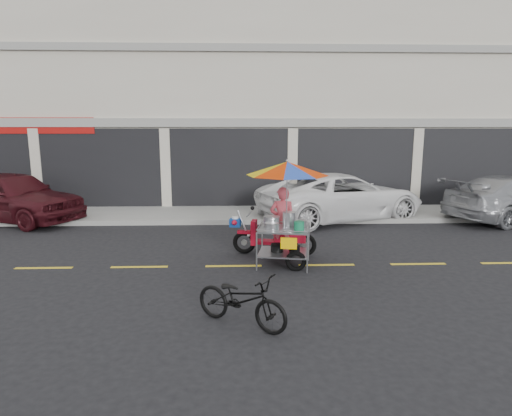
{
  "coord_description": "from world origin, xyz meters",
  "views": [
    {
      "loc": [
        -1.82,
        -8.76,
        2.89
      ],
      "look_at": [
        -1.5,
        0.6,
        1.15
      ],
      "focal_mm": 30.0,
      "sensor_mm": 36.0,
      "label": 1
    }
  ],
  "objects_px": {
    "white_pickup": "(341,196)",
    "near_bicycle": "(241,300)",
    "maroon_sedan": "(12,196)",
    "food_vendor_rig": "(284,197)"
  },
  "relations": [
    {
      "from": "near_bicycle",
      "to": "food_vendor_rig",
      "type": "distance_m",
      "value": 3.43
    },
    {
      "from": "food_vendor_rig",
      "to": "white_pickup",
      "type": "bearing_deg",
      "value": 72.82
    },
    {
      "from": "food_vendor_rig",
      "to": "maroon_sedan",
      "type": "bearing_deg",
      "value": 162.19
    },
    {
      "from": "maroon_sedan",
      "to": "food_vendor_rig",
      "type": "distance_m",
      "value": 9.24
    },
    {
      "from": "white_pickup",
      "to": "near_bicycle",
      "type": "relative_size",
      "value": 3.48
    },
    {
      "from": "white_pickup",
      "to": "food_vendor_rig",
      "type": "relative_size",
      "value": 2.37
    },
    {
      "from": "maroon_sedan",
      "to": "white_pickup",
      "type": "height_order",
      "value": "maroon_sedan"
    },
    {
      "from": "food_vendor_rig",
      "to": "near_bicycle",
      "type": "bearing_deg",
      "value": -96.06
    },
    {
      "from": "maroon_sedan",
      "to": "near_bicycle",
      "type": "distance_m",
      "value": 10.4
    },
    {
      "from": "maroon_sedan",
      "to": "food_vendor_rig",
      "type": "bearing_deg",
      "value": -95.09
    }
  ]
}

